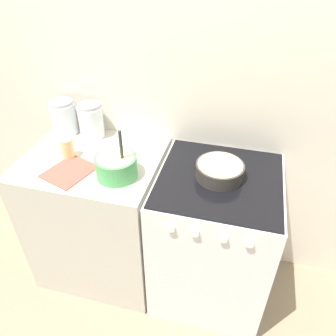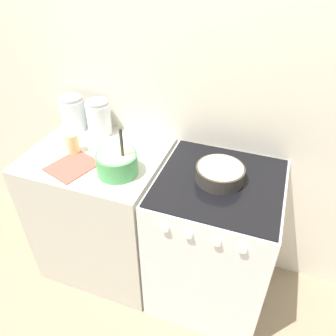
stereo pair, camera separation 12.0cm
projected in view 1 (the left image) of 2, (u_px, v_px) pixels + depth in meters
ground_plane at (145, 314)px, 2.00m from camera, size 12.00×12.00×0.00m
wall_back at (173, 86)px, 1.79m from camera, size 4.49×0.05×2.40m
countertop_cabinet at (101, 216)px, 2.05m from camera, size 0.74×0.62×0.89m
stove at (213, 238)px, 1.91m from camera, size 0.64×0.64×0.89m
mixing_bowl at (116, 165)px, 1.62m from camera, size 0.21×0.21×0.27m
baking_pan at (220, 170)px, 1.63m from camera, size 0.24×0.24×0.08m
storage_jar_left at (64, 119)px, 1.96m from camera, size 0.15×0.15×0.20m
storage_jar_middle at (91, 123)px, 1.92m from camera, size 0.14×0.14×0.21m
tin_can at (67, 148)px, 1.76m from camera, size 0.07×0.07×0.11m
recipe_page at (69, 171)px, 1.68m from camera, size 0.27×0.29×0.01m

